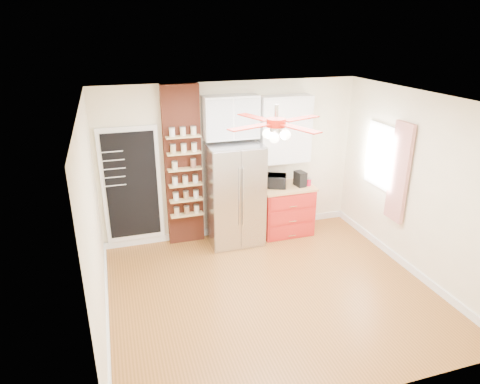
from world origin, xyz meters
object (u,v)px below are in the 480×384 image
object	(u,v)px
red_cabinet	(285,209)
coffee_maker	(300,179)
toaster_oven	(274,181)
canister_left	(308,182)
fridge	(235,194)
pantry_jar_oats	(175,166)
ceiling_fan	(276,123)

from	to	relation	value
red_cabinet	coffee_maker	bearing A→B (deg)	-14.10
red_cabinet	toaster_oven	distance (m)	0.60
coffee_maker	canister_left	distance (m)	0.16
fridge	pantry_jar_oats	xyz separation A→B (m)	(-0.96, 0.13, 0.56)
fridge	toaster_oven	world-z (taller)	fridge
toaster_oven	pantry_jar_oats	world-z (taller)	pantry_jar_oats
toaster_oven	canister_left	bearing A→B (deg)	13.27
pantry_jar_oats	ceiling_fan	bearing A→B (deg)	-60.13
red_cabinet	fridge	bearing A→B (deg)	-177.05
coffee_maker	canister_left	xyz separation A→B (m)	(0.14, -0.03, -0.07)
red_cabinet	pantry_jar_oats	xyz separation A→B (m)	(-1.93, 0.08, 0.98)
fridge	toaster_oven	distance (m)	0.76
ceiling_fan	coffee_maker	distance (m)	2.43
fridge	canister_left	distance (m)	1.34
ceiling_fan	pantry_jar_oats	bearing A→B (deg)	119.87
red_cabinet	canister_left	distance (m)	0.64
coffee_maker	pantry_jar_oats	size ratio (longest dim) A/B	2.06
canister_left	red_cabinet	bearing A→B (deg)	166.74
canister_left	coffee_maker	bearing A→B (deg)	168.12
toaster_oven	ceiling_fan	bearing A→B (deg)	-88.40
toaster_oven	canister_left	size ratio (longest dim) A/B	3.16
ceiling_fan	red_cabinet	bearing A→B (deg)	61.29
ceiling_fan	toaster_oven	bearing A→B (deg)	67.70
red_cabinet	pantry_jar_oats	world-z (taller)	pantry_jar_oats
fridge	red_cabinet	size ratio (longest dim) A/B	1.86
pantry_jar_oats	toaster_oven	bearing A→B (deg)	-1.91
red_cabinet	ceiling_fan	size ratio (longest dim) A/B	0.67
fridge	canister_left	size ratio (longest dim) A/B	13.72
fridge	ceiling_fan	xyz separation A→B (m)	(0.05, -1.63, 1.55)
red_cabinet	ceiling_fan	bearing A→B (deg)	-118.71
red_cabinet	pantry_jar_oats	bearing A→B (deg)	177.61
fridge	toaster_oven	xyz separation A→B (m)	(0.75, 0.07, 0.14)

